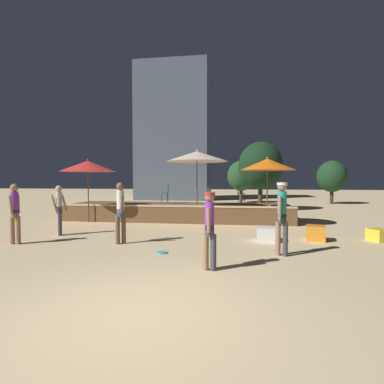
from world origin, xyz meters
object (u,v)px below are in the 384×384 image
at_px(background_tree_0, 332,176).
at_px(patio_umbrella_0, 88,166).
at_px(cube_seat_0, 316,233).
at_px(person_1, 282,213).
at_px(person_3, 59,208).
at_px(background_tree_1, 261,166).
at_px(cube_seat_1, 266,234).
at_px(person_2, 15,211).
at_px(patio_umbrella_1, 267,164).
at_px(person_4, 210,227).
at_px(patio_umbrella_2, 197,156).
at_px(frisbee_disc, 162,252).
at_px(bistro_chair_0, 166,191).
at_px(bistro_chair_1, 239,191).
at_px(background_tree_2, 241,176).
at_px(person_0, 121,210).
at_px(cube_seat_2, 379,235).

bearing_deg(background_tree_0, patio_umbrella_0, -137.61).
xyz_separation_m(cube_seat_0, background_tree_0, (5.15, 15.79, 1.99)).
relative_size(person_1, person_3, 1.08).
bearing_deg(cube_seat_0, background_tree_1, 95.71).
bearing_deg(cube_seat_1, patio_umbrella_0, 157.68).
xyz_separation_m(person_2, background_tree_1, (8.02, 11.61, 1.84)).
height_order(patio_umbrella_1, background_tree_0, background_tree_0).
relative_size(patio_umbrella_1, person_4, 1.75).
distance_m(patio_umbrella_2, frisbee_disc, 6.17).
bearing_deg(bistro_chair_0, bistro_chair_1, 75.83).
distance_m(cube_seat_0, bistro_chair_0, 7.74).
height_order(cube_seat_0, person_3, person_3).
bearing_deg(patio_umbrella_0, person_4, -46.48).
height_order(patio_umbrella_2, frisbee_disc, patio_umbrella_2).
relative_size(patio_umbrella_1, background_tree_1, 0.66).
bearing_deg(background_tree_2, person_0, -102.39).
xyz_separation_m(patio_umbrella_1, person_3, (-7.35, -3.47, -1.63)).
distance_m(patio_umbrella_2, cube_seat_2, 7.34).
xyz_separation_m(person_0, bistro_chair_0, (-0.06, 6.16, 0.33)).
xyz_separation_m(patio_umbrella_1, person_4, (-1.83, -6.75, -1.65)).
relative_size(frisbee_disc, background_tree_1, 0.06).
xyz_separation_m(cube_seat_2, background_tree_1, (-2.93, 9.53, 2.64)).
bearing_deg(cube_seat_2, person_4, -142.55).
relative_size(patio_umbrella_0, person_4, 1.73).
height_order(person_0, person_4, person_0).
distance_m(patio_umbrella_0, cube_seat_2, 11.59).
bearing_deg(frisbee_disc, person_3, 154.71).
height_order(person_3, frisbee_disc, person_3).
bearing_deg(bistro_chair_0, frisbee_disc, -5.26).
bearing_deg(cube_seat_1, bistro_chair_0, 130.79).
bearing_deg(frisbee_disc, person_1, 3.54).
height_order(patio_umbrella_1, background_tree_1, background_tree_1).
height_order(patio_umbrella_0, person_2, patio_umbrella_0).
distance_m(bistro_chair_0, background_tree_0, 15.65).
bearing_deg(patio_umbrella_0, patio_umbrella_1, 2.59).
bearing_deg(background_tree_1, person_0, -113.95).
bearing_deg(person_2, background_tree_0, -136.84).
bearing_deg(bistro_chair_0, person_1, 16.02).
bearing_deg(patio_umbrella_1, cube_seat_2, -42.91).
relative_size(cube_seat_2, person_3, 0.42).
bearing_deg(cube_seat_0, person_2, -168.22).
xyz_separation_m(bistro_chair_1, background_tree_1, (1.37, 4.71, 1.47)).
distance_m(person_1, person_2, 7.65).
bearing_deg(patio_umbrella_2, background_tree_2, 80.73).
relative_size(cube_seat_0, bistro_chair_1, 0.74).
bearing_deg(cube_seat_1, background_tree_0, 67.44).
bearing_deg(cube_seat_0, patio_umbrella_2, 143.32).
bearing_deg(cube_seat_1, background_tree_1, 86.76).
relative_size(person_0, background_tree_1, 0.42).
distance_m(patio_umbrella_1, bistro_chair_1, 2.52).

